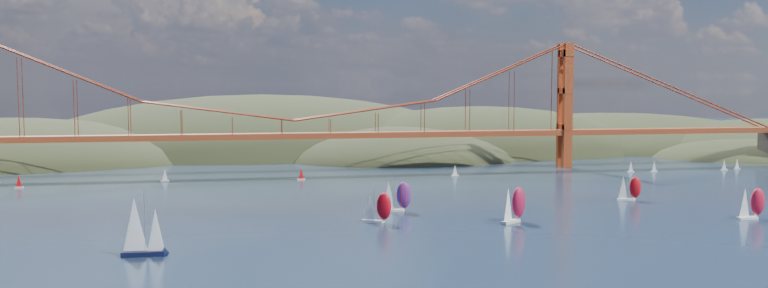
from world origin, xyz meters
TOP-DOWN VIEW (x-y plane):
  - headlands at (44.95, 278.29)m, footprint 725.00×225.00m
  - bridge at (-1.75, 180.00)m, footprint 552.00×12.00m
  - sloop_navy at (-43.51, 35.24)m, footprint 9.13×5.24m
  - racer_0 at (13.25, 63.77)m, footprint 8.24×6.27m
  - racer_1 at (49.24, 56.77)m, footprint 9.25×7.77m
  - racer_2 at (115.26, 49.37)m, footprint 8.57×3.80m
  - racer_3 at (99.21, 85.94)m, footprint 7.68×3.77m
  - racer_rwb at (22.08, 79.98)m, footprint 8.75×4.28m
  - distant_boat_2 at (-99.72, 153.73)m, footprint 3.00×2.00m
  - distant_boat_3 at (-50.39, 163.14)m, footprint 3.00×2.00m
  - distant_boat_4 at (139.13, 155.86)m, footprint 3.00×2.00m
  - distant_boat_5 at (149.56, 155.29)m, footprint 3.00×2.00m
  - distant_boat_6 at (182.49, 155.09)m, footprint 3.00×2.00m
  - distant_boat_7 at (190.68, 157.79)m, footprint 3.00×2.00m
  - distant_boat_8 at (62.78, 157.28)m, footprint 3.00×2.00m
  - distant_boat_9 at (1.02, 157.21)m, footprint 3.00×2.00m

SIDE VIEW (x-z plane):
  - headlands at x=44.95m, z-range -60.46..35.54m
  - distant_boat_2 at x=-99.72m, z-range 0.06..4.76m
  - distant_boat_3 at x=-50.39m, z-range 0.06..4.76m
  - distant_boat_4 at x=139.13m, z-range 0.06..4.76m
  - distant_boat_5 at x=149.56m, z-range 0.06..4.76m
  - distant_boat_6 at x=182.49m, z-range 0.06..4.76m
  - distant_boat_7 at x=190.68m, z-range 0.06..4.76m
  - distant_boat_8 at x=62.78m, z-range 0.06..4.76m
  - distant_boat_9 at x=1.02m, z-range 0.06..4.76m
  - racer_3 at x=99.21m, z-range -0.24..8.41m
  - racer_0 at x=13.25m, z-range -0.26..9.05m
  - racer_2 at x=115.26m, z-range -0.27..9.45m
  - racer_rwb at x=22.08m, z-range -0.27..9.58m
  - racer_1 at x=49.24m, z-range -0.29..10.37m
  - sloop_navy at x=-43.51m, z-range -0.83..13.29m
  - bridge at x=-1.75m, z-range 4.73..59.73m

